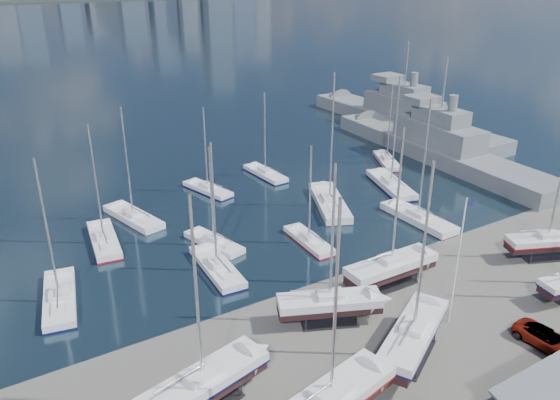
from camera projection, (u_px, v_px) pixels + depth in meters
ground at (420, 320)px, 49.20m from camera, size 1400.00×1400.00×0.00m
water at (3, 27)px, 292.46m from camera, size 1400.00×600.00×0.40m
sailboat_cradle_0 at (203, 384)px, 38.63m from camera, size 10.73×5.13×16.66m
sailboat_cradle_2 at (330, 303)px, 48.05m from camera, size 9.46×6.00×15.08m
sailboat_cradle_3 at (413, 335)px, 43.77m from camera, size 10.59×7.61×16.86m
sailboat_cradle_4 at (391, 266)px, 53.80m from camera, size 9.99×2.88×16.25m
sailboat_cradle_6 at (547, 242)px, 58.85m from camera, size 9.12×5.79×14.46m
sailboat_moored_0 at (60, 300)px, 51.59m from camera, size 4.72×10.47×15.12m
sailboat_moored_1 at (104, 241)px, 62.59m from camera, size 3.99×10.13×14.73m
sailboat_moored_2 at (133, 218)px, 68.30m from camera, size 5.14×10.42×15.16m
sailboat_moored_3 at (217, 269)px, 56.93m from camera, size 3.36×9.96×14.66m
sailboat_moored_4 at (214, 243)px, 62.15m from camera, size 4.37×8.48×12.34m
sailboat_moored_5 at (208, 190)px, 76.98m from camera, size 4.50×8.82×12.69m
sailboat_moored_6 at (309, 241)px, 62.58m from camera, size 2.72×8.33×12.29m
sailboat_moored_7 at (329, 204)px, 72.30m from camera, size 8.10×12.56×18.46m
sailboat_moored_8 at (265, 174)px, 82.79m from camera, size 3.00×9.06×13.35m
sailboat_moored_9 at (418, 219)px, 68.01m from camera, size 3.12×10.77×16.21m
sailboat_moored_10 at (391, 186)px, 78.34m from camera, size 6.34×11.62×16.74m
sailboat_moored_11 at (387, 162)px, 88.20m from camera, size 6.18×9.04×13.26m
naval_ship_east at (437, 149)px, 90.08m from camera, size 9.54×45.73×18.09m
naval_ship_west at (401, 119)px, 107.68m from camera, size 8.58×46.81×18.20m
car_c at (547, 339)px, 45.48m from camera, size 2.97×5.64×1.51m
flagpole at (459, 253)px, 46.28m from camera, size 1.07×0.12×12.06m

